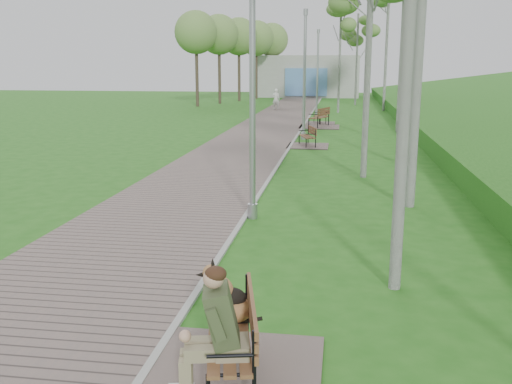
{
  "coord_description": "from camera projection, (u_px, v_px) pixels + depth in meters",
  "views": [
    {
      "loc": [
        1.95,
        -6.94,
        3.18
      ],
      "look_at": [
        0.58,
        2.24,
        1.09
      ],
      "focal_mm": 40.0,
      "sensor_mm": 36.0,
      "label": 1
    }
  ],
  "objects": [
    {
      "name": "bench_far",
      "position": [
        320.0,
        120.0,
        31.14
      ],
      "size": [
        1.56,
        1.74,
        0.96
      ],
      "color": "#6E5E59",
      "rests_on": "ground"
    },
    {
      "name": "walkway",
      "position": [
        267.0,
        128.0,
        28.67
      ],
      "size": [
        3.5,
        67.0,
        0.04
      ],
      "primitive_type": "cube",
      "color": "#6E5E59",
      "rests_on": "ground"
    },
    {
      "name": "birch_distant_a",
      "position": [
        358.0,
        31.0,
        44.04
      ],
      "size": [
        2.37,
        2.37,
        7.26
      ],
      "color": "silver",
      "rests_on": "ground"
    },
    {
      "name": "lamp_post_third",
      "position": [
        317.0,
        75.0,
        36.72
      ],
      "size": [
        0.21,
        0.21,
        5.34
      ],
      "color": "#95989C",
      "rests_on": "ground"
    },
    {
      "name": "pedestrian_near",
      "position": [
        276.0,
        99.0,
        40.62
      ],
      "size": [
        0.57,
        0.41,
        1.48
      ],
      "primitive_type": "imported",
      "rotation": [
        0.0,
        0.0,
        3.04
      ],
      "color": "silver",
      "rests_on": "ground"
    },
    {
      "name": "lamp_post_near",
      "position": [
        252.0,
        97.0,
        11.46
      ],
      "size": [
        0.21,
        0.21,
        5.42
      ],
      "color": "#95989C",
      "rests_on": "ground"
    },
    {
      "name": "ground",
      "position": [
        189.0,
        306.0,
        7.67
      ],
      "size": [
        120.0,
        120.0,
        0.0
      ],
      "primitive_type": "plane",
      "color": "#226017",
      "rests_on": "ground"
    },
    {
      "name": "bench_third",
      "position": [
        319.0,
        123.0,
        29.31
      ],
      "size": [
        2.03,
        2.25,
        1.24
      ],
      "color": "#6E5E59",
      "rests_on": "ground"
    },
    {
      "name": "birch_far_b",
      "position": [
        341.0,
        4.0,
        36.7
      ],
      "size": [
        2.4,
        2.4,
        8.84
      ],
      "color": "silver",
      "rests_on": "ground"
    },
    {
      "name": "lamp_post_second",
      "position": [
        304.0,
        80.0,
        24.01
      ],
      "size": [
        0.21,
        0.21,
        5.4
      ],
      "color": "#95989C",
      "rests_on": "ground"
    },
    {
      "name": "bench_second",
      "position": [
        307.0,
        142.0,
        22.45
      ],
      "size": [
        1.58,
        1.76,
        0.97
      ],
      "color": "#6E5E59",
      "rests_on": "ground"
    },
    {
      "name": "building_north",
      "position": [
        308.0,
        76.0,
        56.64
      ],
      "size": [
        10.0,
        5.2,
        4.0
      ],
      "color": "#9E9E99",
      "rests_on": "ground"
    },
    {
      "name": "kerb",
      "position": [
        302.0,
        129.0,
        28.41
      ],
      "size": [
        0.1,
        67.0,
        0.05
      ],
      "primitive_type": "cube",
      "color": "#999993",
      "rests_on": "ground"
    },
    {
      "name": "bench_main",
      "position": [
        224.0,
        342.0,
        5.76
      ],
      "size": [
        1.79,
        1.99,
        1.56
      ],
      "color": "#6E5E59",
      "rests_on": "ground"
    },
    {
      "name": "pedestrian_far",
      "position": [
        304.0,
        88.0,
        55.27
      ],
      "size": [
        1.07,
        0.96,
        1.8
      ],
      "primitive_type": "imported",
      "rotation": [
        0.0,
        0.0,
        3.52
      ],
      "color": "gray",
      "rests_on": "ground"
    }
  ]
}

